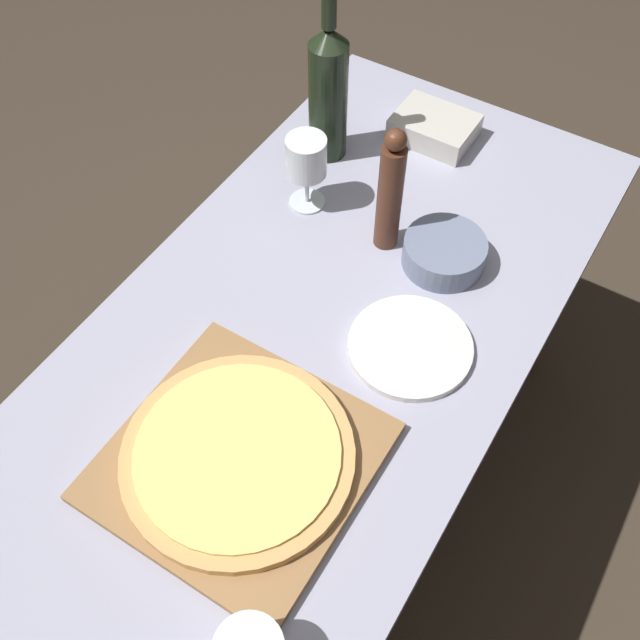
% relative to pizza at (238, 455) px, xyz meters
% --- Properties ---
extents(ground_plane, '(12.00, 12.00, 0.00)m').
position_rel_pizza_xyz_m(ground_plane, '(-0.04, 0.30, -0.77)').
color(ground_plane, '#382D23').
extents(dining_table, '(0.70, 1.40, 0.74)m').
position_rel_pizza_xyz_m(dining_table, '(-0.04, 0.30, -0.14)').
color(dining_table, '#9393A8').
rests_on(dining_table, ground_plane).
extents(cutting_board, '(0.37, 0.37, 0.02)m').
position_rel_pizza_xyz_m(cutting_board, '(0.00, 0.00, -0.02)').
color(cutting_board, olive).
rests_on(cutting_board, dining_table).
extents(pizza, '(0.35, 0.35, 0.02)m').
position_rel_pizza_xyz_m(pizza, '(0.00, 0.00, 0.00)').
color(pizza, tan).
rests_on(pizza, cutting_board).
extents(wine_bottle, '(0.08, 0.08, 0.36)m').
position_rel_pizza_xyz_m(wine_bottle, '(-0.26, 0.68, 0.12)').
color(wine_bottle, black).
rests_on(wine_bottle, dining_table).
extents(pepper_mill, '(0.05, 0.05, 0.26)m').
position_rel_pizza_xyz_m(pepper_mill, '(-0.03, 0.52, 0.10)').
color(pepper_mill, '#4C2819').
rests_on(pepper_mill, dining_table).
extents(wine_glass, '(0.08, 0.08, 0.16)m').
position_rel_pizza_xyz_m(wine_glass, '(-0.21, 0.53, 0.08)').
color(wine_glass, silver).
rests_on(wine_glass, dining_table).
extents(small_bowl, '(0.15, 0.15, 0.05)m').
position_rel_pizza_xyz_m(small_bowl, '(0.08, 0.53, -0.00)').
color(small_bowl, slate).
rests_on(small_bowl, dining_table).
extents(dinner_plate, '(0.21, 0.21, 0.01)m').
position_rel_pizza_xyz_m(dinner_plate, '(0.12, 0.33, -0.02)').
color(dinner_plate, silver).
rests_on(dinner_plate, dining_table).
extents(food_container, '(0.17, 0.12, 0.05)m').
position_rel_pizza_xyz_m(food_container, '(-0.09, 0.84, -0.00)').
color(food_container, '#BCB7AD').
rests_on(food_container, dining_table).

